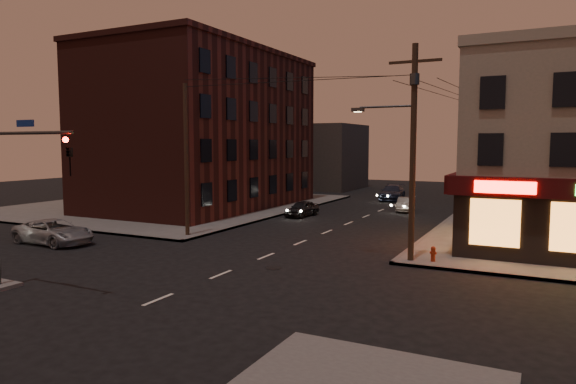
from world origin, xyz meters
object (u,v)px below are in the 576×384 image
Objects in this scene: sedan_far at (392,192)px; suv_cross at (54,232)px; sedan_mid at (405,204)px; sedan_near at (302,209)px; fire_hydrant at (433,253)px.

suv_cross is at bearing -116.17° from sedan_far.
suv_cross reaches higher than sedan_mid.
sedan_near is (7.84, 16.19, -0.08)m from suv_cross.
sedan_near is 0.69× the size of sedan_far.
fire_hydrant is at bearing -79.06° from sedan_mid.
suv_cross is 20.57m from fire_hydrant.
sedan_mid is at bearing 50.14° from sedan_near.
sedan_far reaches higher than sedan_mid.
sedan_far is at bearing 105.61° from sedan_mid.
sedan_near is at bearing -141.29° from sedan_mid.
sedan_near is 4.99× the size of fire_hydrant.
sedan_near is 15.02m from sedan_far.
sedan_near is 16.92m from fire_hydrant.
fire_hydrant is at bearing -38.93° from sedan_near.
suv_cross is 1.38× the size of sedan_near.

